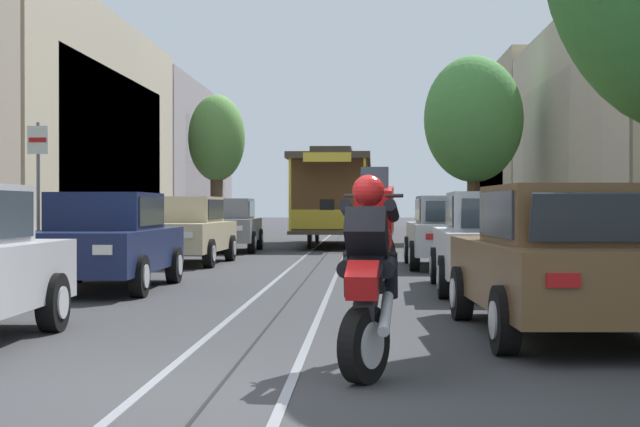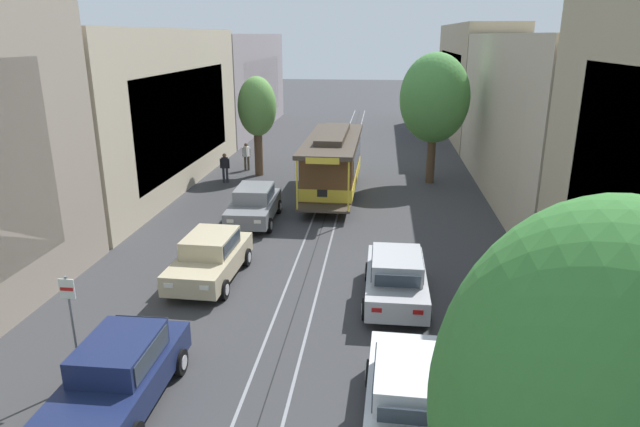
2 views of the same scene
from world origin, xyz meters
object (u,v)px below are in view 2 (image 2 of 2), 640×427
object	(u,v)px
parked_car_navy_second_left	(120,374)
parked_car_grey_fourth_left	(254,204)
parked_car_white_second_right	(410,395)
street_tree_kerb_right_second	(435,99)
parked_car_silver_mid_right	(396,277)
street_tree_kerb_right_near	(593,411)
street_sign_post	(72,319)
cable_car_trolley	(333,163)
street_tree_kerb_left_second	(257,108)
parked_car_beige_mid_left	(210,257)
pedestrian_on_right_pavement	(225,166)
pedestrian_on_left_pavement	(247,155)

from	to	relation	value
parked_car_navy_second_left	parked_car_grey_fourth_left	size ratio (longest dim) A/B	0.99
parked_car_white_second_right	street_tree_kerb_right_second	size ratio (longest dim) A/B	0.62
parked_car_silver_mid_right	street_tree_kerb_right_near	size ratio (longest dim) A/B	0.67
parked_car_navy_second_left	street_sign_post	distance (m)	1.75
street_tree_kerb_right_second	cable_car_trolley	xyz separation A→B (m)	(-5.19, -3.05, -2.95)
parked_car_navy_second_left	street_tree_kerb_left_second	world-z (taller)	street_tree_kerb_left_second
parked_car_grey_fourth_left	street_tree_kerb_right_near	xyz separation A→B (m)	(7.67, -17.85, 3.50)
parked_car_silver_mid_right	street_tree_kerb_right_second	distance (m)	15.55
parked_car_navy_second_left	parked_car_grey_fourth_left	xyz separation A→B (m)	(0.09, 12.87, 0.00)
street_sign_post	parked_car_beige_mid_left	bearing A→B (deg)	77.84
parked_car_grey_fourth_left	street_tree_kerb_right_second	world-z (taller)	street_tree_kerb_right_second
street_tree_kerb_left_second	street_tree_kerb_right_near	distance (m)	27.92
street_tree_kerb_right_second	pedestrian_on_right_pavement	xyz separation A→B (m)	(-11.37, -1.38, -3.68)
parked_car_beige_mid_left	parked_car_grey_fourth_left	xyz separation A→B (m)	(0.11, 6.12, 0.00)
parked_car_navy_second_left	pedestrian_on_right_pavement	xyz separation A→B (m)	(-3.03, 19.35, 0.14)
parked_car_grey_fourth_left	cable_car_trolley	bearing A→B (deg)	57.63
parked_car_beige_mid_left	parked_car_grey_fourth_left	bearing A→B (deg)	88.98
pedestrian_on_left_pavement	pedestrian_on_right_pavement	xyz separation A→B (m)	(-0.48, -3.10, -0.01)
street_tree_kerb_left_second	street_tree_kerb_right_second	size ratio (longest dim) A/B	0.81
pedestrian_on_right_pavement	street_tree_kerb_right_second	bearing A→B (deg)	6.94
parked_car_beige_mid_left	street_tree_kerb_right_near	world-z (taller)	street_tree_kerb_right_near
street_tree_kerb_right_near	pedestrian_on_left_pavement	bearing A→B (deg)	110.62
parked_car_white_second_right	parked_car_silver_mid_right	xyz separation A→B (m)	(-0.18, 5.87, 0.00)
pedestrian_on_left_pavement	street_tree_kerb_left_second	bearing A→B (deg)	-47.91
street_tree_kerb_right_near	parked_car_beige_mid_left	bearing A→B (deg)	123.56
pedestrian_on_right_pavement	street_sign_post	size ratio (longest dim) A/B	0.60
street_tree_kerb_right_near	cable_car_trolley	world-z (taller)	street_tree_kerb_right_near
pedestrian_on_right_pavement	parked_car_beige_mid_left	bearing A→B (deg)	-76.54
parked_car_grey_fourth_left	parked_car_silver_mid_right	size ratio (longest dim) A/B	1.01
parked_car_navy_second_left	parked_car_silver_mid_right	size ratio (longest dim) A/B	1.00
pedestrian_on_left_pavement	parked_car_white_second_right	bearing A→B (deg)	-68.46
parked_car_beige_mid_left	street_tree_kerb_right_second	world-z (taller)	street_tree_kerb_right_second
pedestrian_on_right_pavement	cable_car_trolley	bearing A→B (deg)	-15.11
parked_car_white_second_right	street_tree_kerb_right_second	bearing A→B (deg)	84.49
parked_car_navy_second_left	pedestrian_on_left_pavement	xyz separation A→B (m)	(-2.55, 22.45, 0.15)
cable_car_trolley	pedestrian_on_left_pavement	world-z (taller)	cable_car_trolley
parked_car_silver_mid_right	pedestrian_on_left_pavement	bearing A→B (deg)	117.63
parked_car_grey_fourth_left	parked_car_white_second_right	size ratio (longest dim) A/B	1.00
parked_car_beige_mid_left	street_tree_kerb_right_near	bearing A→B (deg)	-56.44
parked_car_beige_mid_left	parked_car_grey_fourth_left	distance (m)	6.12
street_tree_kerb_right_second	cable_car_trolley	bearing A→B (deg)	-149.56
parked_car_beige_mid_left	cable_car_trolley	bearing A→B (deg)	73.88
cable_car_trolley	parked_car_beige_mid_left	bearing A→B (deg)	-106.12
cable_car_trolley	street_tree_kerb_right_near	bearing A→B (deg)	-78.47
parked_car_beige_mid_left	street_tree_kerb_right_near	xyz separation A→B (m)	(7.78, -11.73, 3.50)
parked_car_navy_second_left	cable_car_trolley	world-z (taller)	cable_car_trolley
parked_car_grey_fourth_left	parked_car_navy_second_left	bearing A→B (deg)	-90.42
street_tree_kerb_right_near	street_tree_kerb_right_second	distance (m)	25.73
parked_car_white_second_right	parked_car_beige_mid_left	bearing A→B (deg)	132.99
street_sign_post	parked_car_white_second_right	bearing A→B (deg)	-5.17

